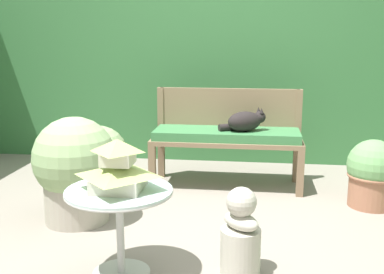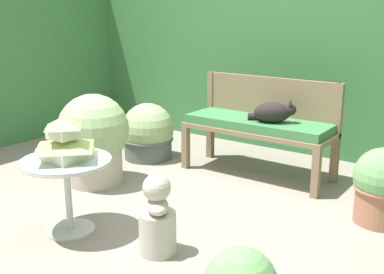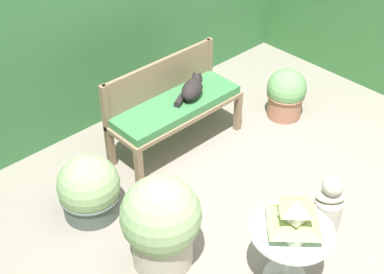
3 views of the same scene
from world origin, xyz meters
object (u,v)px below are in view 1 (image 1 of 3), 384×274
object	(u,v)px
cat	(245,121)
garden_bust	(241,236)
garden_bench	(227,139)
potted_plant_hedge_corner	(75,169)
pagoda_birdhouse	(118,168)
potted_plant_table_far	(373,174)
potted_plant_patio_mid	(99,160)
patio_table	(119,209)

from	to	relation	value
cat	garden_bust	size ratio (longest dim) A/B	0.81
garden_bench	potted_plant_hedge_corner	bearing A→B (deg)	-136.47
pagoda_birdhouse	potted_plant_table_far	bearing A→B (deg)	39.16
potted_plant_patio_mid	potted_plant_table_far	size ratio (longest dim) A/B	1.03
potted_plant_hedge_corner	potted_plant_patio_mid	bearing A→B (deg)	96.70
potted_plant_table_far	garden_bench	bearing A→B (deg)	162.18
garden_bust	cat	bearing A→B (deg)	135.59
pagoda_birdhouse	cat	bearing A→B (deg)	69.10
patio_table	garden_bust	world-z (taller)	garden_bust
garden_bust	garden_bench	bearing A→B (deg)	141.31
garden_bench	cat	distance (m)	0.24
pagoda_birdhouse	potted_plant_hedge_corner	bearing A→B (deg)	125.89
garden_bench	potted_plant_patio_mid	size ratio (longest dim) A/B	2.40
pagoda_birdhouse	potted_plant_patio_mid	size ratio (longest dim) A/B	0.64
garden_bench	garden_bust	world-z (taller)	garden_bench
pagoda_birdhouse	garden_bust	size ratio (longest dim) A/B	0.70
cat	potted_plant_patio_mid	world-z (taller)	cat
garden_bench	patio_table	world-z (taller)	garden_bench
potted_plant_table_far	pagoda_birdhouse	bearing A→B (deg)	-140.84
patio_table	potted_plant_hedge_corner	size ratio (longest dim) A/B	0.77
cat	garden_bust	xyz separation A→B (m)	(0.02, -1.60, -0.38)
potted_plant_hedge_corner	garden_bench	bearing A→B (deg)	43.53
potted_plant_table_far	potted_plant_patio_mid	bearing A→B (deg)	174.94
cat	patio_table	distance (m)	1.85
patio_table	potted_plant_table_far	bearing A→B (deg)	39.16
pagoda_birdhouse	garden_bust	world-z (taller)	pagoda_birdhouse
potted_plant_patio_mid	potted_plant_table_far	world-z (taller)	potted_plant_patio_mid
pagoda_birdhouse	potted_plant_hedge_corner	xyz separation A→B (m)	(-0.55, 0.76, -0.24)
patio_table	pagoda_birdhouse	size ratio (longest dim) A/B	1.67
pagoda_birdhouse	garden_bust	distance (m)	0.80
patio_table	pagoda_birdhouse	xyz separation A→B (m)	(-0.00, -0.00, 0.23)
patio_table	pagoda_birdhouse	bearing A→B (deg)	-116.57
cat	pagoda_birdhouse	world-z (taller)	pagoda_birdhouse
garden_bench	pagoda_birdhouse	xyz separation A→B (m)	(-0.49, -1.75, 0.20)
garden_bench	potted_plant_table_far	bearing A→B (deg)	-17.82
patio_table	potted_plant_patio_mid	size ratio (longest dim) A/B	1.08
cat	potted_plant_table_far	distance (m)	1.13
garden_bench	potted_plant_patio_mid	distance (m)	1.17
potted_plant_hedge_corner	potted_plant_table_far	world-z (taller)	potted_plant_hedge_corner
pagoda_birdhouse	potted_plant_patio_mid	bearing A→B (deg)	112.33
patio_table	garden_bust	distance (m)	0.71
potted_plant_hedge_corner	potted_plant_patio_mid	xyz separation A→B (m)	(-0.10, 0.81, -0.15)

